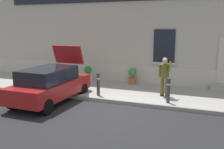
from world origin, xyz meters
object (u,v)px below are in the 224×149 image
(planter_cream, at_px, (88,73))
(planter_terracotta, at_px, (132,76))
(bollard_near_person, at_px, (168,89))
(person_on_phone, at_px, (165,74))
(bollard_far_left, at_px, (98,83))
(planter_charcoal, at_px, (49,71))
(hatchback_car_red, at_px, (50,84))

(planter_cream, relative_size, planter_terracotta, 1.00)
(planter_cream, xyz_separation_m, planter_terracotta, (2.54, 0.20, 0.00))
(bollard_near_person, height_order, person_on_phone, person_on_phone)
(bollard_far_left, height_order, person_on_phone, person_on_phone)
(planter_cream, distance_m, planter_terracotta, 2.55)
(bollard_far_left, xyz_separation_m, planter_cream, (-1.82, 2.63, -0.11))
(bollard_near_person, relative_size, planter_charcoal, 1.22)
(bollard_far_left, relative_size, person_on_phone, 0.60)
(bollard_far_left, height_order, planter_charcoal, bollard_far_left)
(person_on_phone, relative_size, planter_terracotta, 2.02)
(person_on_phone, xyz_separation_m, planter_terracotta, (-2.05, 1.93, -0.54))
(planter_charcoal, bearing_deg, bollard_near_person, -18.49)
(person_on_phone, bearing_deg, bollard_far_left, -147.42)
(hatchback_car_red, xyz_separation_m, planter_cream, (-0.15, 3.87, -0.19))
(planter_charcoal, relative_size, planter_terracotta, 1.00)
(planter_cream, height_order, planter_terracotta, same)
(bollard_near_person, relative_size, planter_cream, 1.22)
(bollard_near_person, xyz_separation_m, bollard_far_left, (-3.10, 0.00, 0.00))
(planter_cream, bearing_deg, hatchback_car_red, -87.73)
(planter_charcoal, bearing_deg, hatchback_car_red, -54.21)
(bollard_near_person, bearing_deg, planter_cream, 151.88)
(hatchback_car_red, distance_m, planter_charcoal, 4.61)
(hatchback_car_red, bearing_deg, bollard_far_left, 36.80)
(bollard_near_person, relative_size, person_on_phone, 0.60)
(person_on_phone, height_order, planter_charcoal, person_on_phone)
(planter_terracotta, bearing_deg, bollard_far_left, -104.39)
(bollard_far_left, relative_size, planter_terracotta, 1.22)
(planter_charcoal, relative_size, planter_cream, 1.00)
(planter_charcoal, bearing_deg, person_on_phone, -12.62)
(hatchback_car_red, height_order, planter_terracotta, hatchback_car_red)
(hatchback_car_red, xyz_separation_m, bollard_near_person, (4.76, 1.25, -0.09))
(hatchback_car_red, xyz_separation_m, planter_terracotta, (2.39, 4.07, -0.19))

